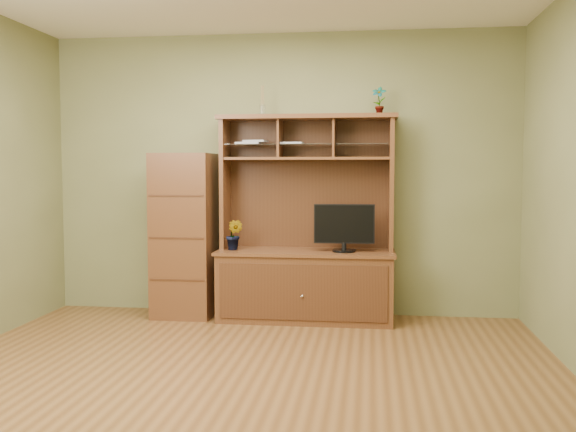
# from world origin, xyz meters

# --- Properties ---
(room) EXTENTS (4.54, 4.04, 2.74)m
(room) POSITION_xyz_m (0.00, 0.00, 1.35)
(room) COLOR brown
(room) RESTS_ON ground
(media_hutch) EXTENTS (1.66, 0.61, 1.90)m
(media_hutch) POSITION_xyz_m (0.27, 1.73, 0.52)
(media_hutch) COLOR #4D2E16
(media_hutch) RESTS_ON room
(monitor) EXTENTS (0.55, 0.21, 0.43)m
(monitor) POSITION_xyz_m (0.62, 1.64, 0.88)
(monitor) COLOR black
(monitor) RESTS_ON media_hutch
(orchid_plant) EXTENTS (0.18, 0.16, 0.28)m
(orchid_plant) POSITION_xyz_m (-0.39, 1.65, 0.79)
(orchid_plant) COLOR #2F581E
(orchid_plant) RESTS_ON media_hutch
(top_plant) EXTENTS (0.15, 0.12, 0.26)m
(top_plant) POSITION_xyz_m (0.93, 1.80, 2.03)
(top_plant) COLOR #266322
(top_plant) RESTS_ON media_hutch
(reed_diffuser) EXTENTS (0.06, 0.06, 0.28)m
(reed_diffuser) POSITION_xyz_m (-0.15, 1.80, 2.01)
(reed_diffuser) COLOR silver
(reed_diffuser) RESTS_ON media_hutch
(magazines) EXTENTS (0.64, 0.18, 0.04)m
(magazines) POSITION_xyz_m (-0.14, 1.80, 1.65)
(magazines) COLOR silver
(magazines) RESTS_ON media_hutch
(side_cabinet) EXTENTS (0.55, 0.50, 1.55)m
(side_cabinet) POSITION_xyz_m (-0.90, 1.73, 0.77)
(side_cabinet) COLOR #4D2E16
(side_cabinet) RESTS_ON room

